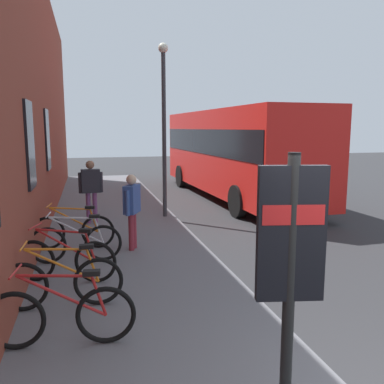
{
  "coord_description": "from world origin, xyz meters",
  "views": [
    {
      "loc": [
        -2.4,
        2.48,
        2.7
      ],
      "look_at": [
        4.26,
        0.73,
        1.61
      ],
      "focal_mm": 37.62,
      "sensor_mm": 36.0,
      "label": 1
    }
  ],
  "objects_px": {
    "bicycle_by_door": "(76,243)",
    "transit_info_sign": "(291,252)",
    "street_lamp": "(164,115)",
    "city_bus": "(233,149)",
    "bicycle_end_of_row": "(62,315)",
    "pedestrian_by_facade": "(91,185)",
    "pedestrian_near_bus": "(132,204)",
    "bicycle_leaning_wall": "(65,260)",
    "bicycle_mid_rack": "(74,231)",
    "bicycle_nearest_sign": "(62,282)"
  },
  "relations": [
    {
      "from": "bicycle_end_of_row",
      "to": "pedestrian_near_bus",
      "type": "bearing_deg",
      "value": -18.59
    },
    {
      "from": "bicycle_leaning_wall",
      "to": "pedestrian_near_bus",
      "type": "distance_m",
      "value": 2.15
    },
    {
      "from": "bicycle_end_of_row",
      "to": "bicycle_mid_rack",
      "type": "bearing_deg",
      "value": -0.33
    },
    {
      "from": "bicycle_mid_rack",
      "to": "pedestrian_by_facade",
      "type": "xyz_separation_m",
      "value": [
        2.38,
        -0.42,
        0.66
      ]
    },
    {
      "from": "bicycle_mid_rack",
      "to": "pedestrian_near_bus",
      "type": "bearing_deg",
      "value": -106.44
    },
    {
      "from": "bicycle_by_door",
      "to": "bicycle_nearest_sign",
      "type": "bearing_deg",
      "value": 175.72
    },
    {
      "from": "pedestrian_by_facade",
      "to": "street_lamp",
      "type": "bearing_deg",
      "value": -81.49
    },
    {
      "from": "bicycle_end_of_row",
      "to": "pedestrian_by_facade",
      "type": "height_order",
      "value": "pedestrian_by_facade"
    },
    {
      "from": "transit_info_sign",
      "to": "city_bus",
      "type": "bearing_deg",
      "value": -18.28
    },
    {
      "from": "bicycle_leaning_wall",
      "to": "bicycle_by_door",
      "type": "relative_size",
      "value": 0.96
    },
    {
      "from": "bicycle_nearest_sign",
      "to": "bicycle_mid_rack",
      "type": "bearing_deg",
      "value": -1.54
    },
    {
      "from": "bicycle_nearest_sign",
      "to": "pedestrian_by_facade",
      "type": "bearing_deg",
      "value": -5.28
    },
    {
      "from": "bicycle_mid_rack",
      "to": "pedestrian_by_facade",
      "type": "distance_m",
      "value": 2.5
    },
    {
      "from": "bicycle_leaning_wall",
      "to": "transit_info_sign",
      "type": "distance_m",
      "value": 4.66
    },
    {
      "from": "transit_info_sign",
      "to": "city_bus",
      "type": "distance_m",
      "value": 12.52
    },
    {
      "from": "bicycle_by_door",
      "to": "bicycle_end_of_row",
      "type": "bearing_deg",
      "value": 178.25
    },
    {
      "from": "transit_info_sign",
      "to": "pedestrian_near_bus",
      "type": "relative_size",
      "value": 1.48
    },
    {
      "from": "bicycle_nearest_sign",
      "to": "transit_info_sign",
      "type": "height_order",
      "value": "transit_info_sign"
    },
    {
      "from": "pedestrian_by_facade",
      "to": "street_lamp",
      "type": "height_order",
      "value": "street_lamp"
    },
    {
      "from": "pedestrian_near_bus",
      "to": "bicycle_mid_rack",
      "type": "bearing_deg",
      "value": 73.56
    },
    {
      "from": "bicycle_nearest_sign",
      "to": "bicycle_mid_rack",
      "type": "xyz_separation_m",
      "value": [
        3.0,
        -0.08,
        0.0
      ]
    },
    {
      "from": "bicycle_end_of_row",
      "to": "street_lamp",
      "type": "xyz_separation_m",
      "value": [
        6.78,
        -2.54,
        2.55
      ]
    },
    {
      "from": "bicycle_mid_rack",
      "to": "transit_info_sign",
      "type": "relative_size",
      "value": 0.73
    },
    {
      "from": "pedestrian_by_facade",
      "to": "bicycle_by_door",
      "type": "bearing_deg",
      "value": 174.11
    },
    {
      "from": "bicycle_mid_rack",
      "to": "bicycle_end_of_row",
      "type": "bearing_deg",
      "value": 179.67
    },
    {
      "from": "bicycle_by_door",
      "to": "street_lamp",
      "type": "distance_m",
      "value": 5.07
    },
    {
      "from": "bicycle_end_of_row",
      "to": "pedestrian_by_facade",
      "type": "relative_size",
      "value": 1.03
    },
    {
      "from": "street_lamp",
      "to": "bicycle_leaning_wall",
      "type": "bearing_deg",
      "value": 150.79
    },
    {
      "from": "bicycle_mid_rack",
      "to": "street_lamp",
      "type": "xyz_separation_m",
      "value": [
        2.69,
        -2.52,
        2.55
      ]
    },
    {
      "from": "pedestrian_by_facade",
      "to": "street_lamp",
      "type": "distance_m",
      "value": 2.85
    },
    {
      "from": "bicycle_leaning_wall",
      "to": "transit_info_sign",
      "type": "bearing_deg",
      "value": -154.04
    },
    {
      "from": "street_lamp",
      "to": "transit_info_sign",
      "type": "bearing_deg",
      "value": 175.88
    },
    {
      "from": "pedestrian_near_bus",
      "to": "transit_info_sign",
      "type": "bearing_deg",
      "value": -173.3
    },
    {
      "from": "bicycle_by_door",
      "to": "city_bus",
      "type": "xyz_separation_m",
      "value": [
        6.83,
        -5.75,
        1.41
      ]
    },
    {
      "from": "bicycle_nearest_sign",
      "to": "bicycle_by_door",
      "type": "xyz_separation_m",
      "value": [
        2.05,
        -0.15,
        0.0
      ]
    },
    {
      "from": "pedestrian_near_bus",
      "to": "street_lamp",
      "type": "distance_m",
      "value": 3.85
    },
    {
      "from": "transit_info_sign",
      "to": "street_lamp",
      "type": "xyz_separation_m",
      "value": [
        8.7,
        -0.63,
        1.34
      ]
    },
    {
      "from": "bicycle_by_door",
      "to": "street_lamp",
      "type": "relative_size",
      "value": 0.36
    },
    {
      "from": "bicycle_nearest_sign",
      "to": "bicycle_leaning_wall",
      "type": "xyz_separation_m",
      "value": [
        1.04,
        -0.0,
        0.0
      ]
    },
    {
      "from": "bicycle_by_door",
      "to": "transit_info_sign",
      "type": "xyz_separation_m",
      "value": [
        -5.05,
        -1.82,
        1.21
      ]
    },
    {
      "from": "bicycle_leaning_wall",
      "to": "bicycle_mid_rack",
      "type": "distance_m",
      "value": 1.96
    },
    {
      "from": "bicycle_by_door",
      "to": "street_lamp",
      "type": "height_order",
      "value": "street_lamp"
    },
    {
      "from": "bicycle_by_door",
      "to": "pedestrian_by_facade",
      "type": "height_order",
      "value": "pedestrian_by_facade"
    },
    {
      "from": "bicycle_end_of_row",
      "to": "bicycle_leaning_wall",
      "type": "relative_size",
      "value": 1.04
    },
    {
      "from": "bicycle_nearest_sign",
      "to": "bicycle_by_door",
      "type": "distance_m",
      "value": 2.05
    },
    {
      "from": "pedestrian_by_facade",
      "to": "pedestrian_near_bus",
      "type": "xyz_separation_m",
      "value": [
        -2.74,
        -0.81,
        -0.06
      ]
    },
    {
      "from": "street_lamp",
      "to": "city_bus",
      "type": "bearing_deg",
      "value": -45.95
    },
    {
      "from": "pedestrian_by_facade",
      "to": "bicycle_end_of_row",
      "type": "bearing_deg",
      "value": 176.12
    },
    {
      "from": "bicycle_by_door",
      "to": "transit_info_sign",
      "type": "distance_m",
      "value": 5.51
    },
    {
      "from": "pedestrian_by_facade",
      "to": "pedestrian_near_bus",
      "type": "bearing_deg",
      "value": -163.45
    }
  ]
}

